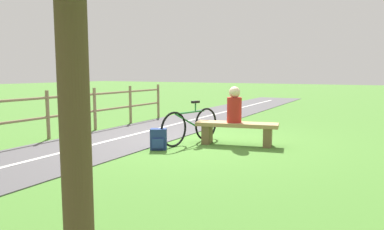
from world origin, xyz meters
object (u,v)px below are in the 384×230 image
Objects in this scene: backpack at (158,139)px; bench at (237,129)px; person_seated at (234,106)px; bicycle at (191,126)px.

bench is at bearing -133.91° from backpack.
person_seated is 1.01m from bicycle.
bench is 2.34× the size of person_seated.
bicycle is 0.90m from backpack.
bench is at bearing 123.66° from bicycle.
person_seated is 0.44× the size of bicycle.
bicycle is at bearing 8.51° from person_seated.
bench is 4.25× the size of backpack.
bicycle is at bearing -106.19° from backpack.
person_seated is at bearing 124.18° from bicycle.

